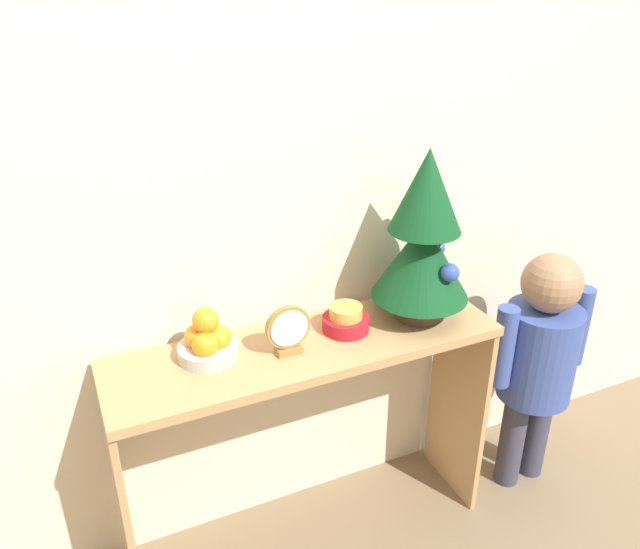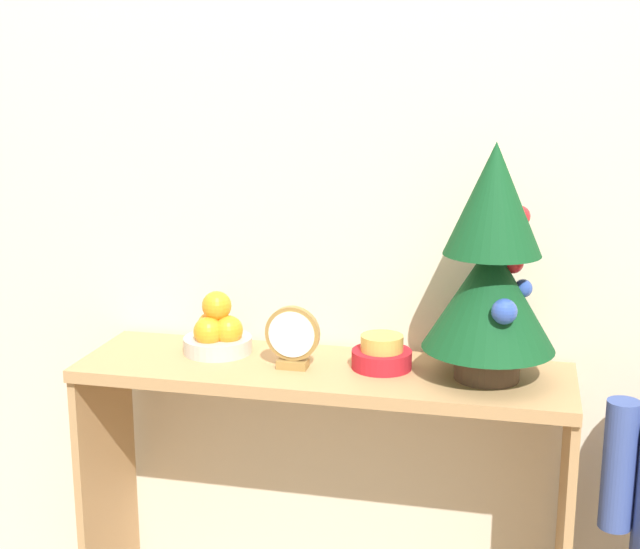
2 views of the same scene
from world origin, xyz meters
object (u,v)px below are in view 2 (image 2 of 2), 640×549
(singing_bowl, at_px, (382,354))
(desk_clock, at_px, (292,338))
(mini_tree, at_px, (492,265))
(fruit_bowl, at_px, (217,332))

(singing_bowl, xyz_separation_m, desk_clock, (-0.21, -0.05, 0.04))
(mini_tree, distance_m, desk_clock, 0.49)
(mini_tree, xyz_separation_m, singing_bowl, (-0.25, 0.02, -0.23))
(singing_bowl, bearing_deg, desk_clock, -166.75)
(mini_tree, bearing_deg, fruit_bowl, 176.28)
(mini_tree, relative_size, singing_bowl, 3.78)
(mini_tree, height_order, fruit_bowl, mini_tree)
(singing_bowl, relative_size, desk_clock, 0.95)
(desk_clock, bearing_deg, mini_tree, 3.84)
(fruit_bowl, bearing_deg, desk_clock, -18.96)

